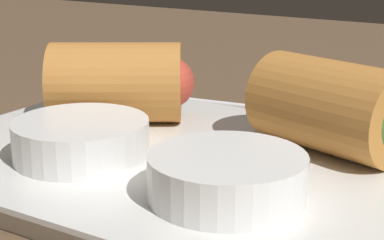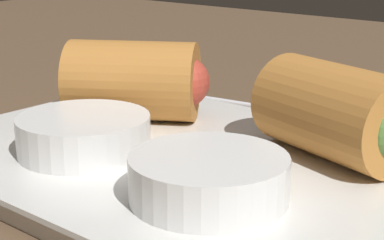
# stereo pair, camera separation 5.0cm
# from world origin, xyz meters

# --- Properties ---
(table_surface) EXTENTS (1.80, 1.40, 0.02)m
(table_surface) POSITION_xyz_m (0.00, 0.00, 0.01)
(table_surface) COLOR brown
(table_surface) RESTS_ON ground
(serving_plate) EXTENTS (0.32, 0.22, 0.01)m
(serving_plate) POSITION_xyz_m (-0.03, 0.01, 0.03)
(serving_plate) COLOR silver
(serving_plate) RESTS_ON table_surface
(roll_front_left) EXTENTS (0.10, 0.09, 0.05)m
(roll_front_left) POSITION_xyz_m (0.04, -0.03, 0.06)
(roll_front_left) COLOR #B77533
(roll_front_left) RESTS_ON serving_plate
(roll_front_right) EXTENTS (0.10, 0.08, 0.05)m
(roll_front_right) POSITION_xyz_m (-0.10, -0.04, 0.06)
(roll_front_right) COLOR #B77533
(roll_front_right) RESTS_ON serving_plate
(dipping_bowl_near) EXTENTS (0.08, 0.08, 0.02)m
(dipping_bowl_near) POSITION_xyz_m (-0.08, 0.05, 0.05)
(dipping_bowl_near) COLOR white
(dipping_bowl_near) RESTS_ON serving_plate
(dipping_bowl_far) EXTENTS (0.08, 0.08, 0.02)m
(dipping_bowl_far) POSITION_xyz_m (0.02, 0.04, 0.05)
(dipping_bowl_far) COLOR white
(dipping_bowl_far) RESTS_ON serving_plate
(spoon) EXTENTS (0.19, 0.04, 0.01)m
(spoon) POSITION_xyz_m (-0.07, -0.16, 0.03)
(spoon) COLOR silver
(spoon) RESTS_ON table_surface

